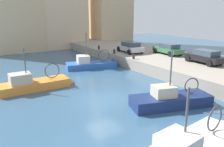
{
  "coord_description": "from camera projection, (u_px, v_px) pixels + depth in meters",
  "views": [
    {
      "loc": [
        -8.03,
        -13.8,
        6.26
      ],
      "look_at": [
        1.96,
        2.0,
        1.2
      ],
      "focal_mm": 36.3,
      "sensor_mm": 36.0,
      "label": 1
    }
  ],
  "objects": [
    {
      "name": "fishing_boat_orange",
      "position": [
        38.0,
        87.0,
        19.21
      ],
      "size": [
        6.5,
        2.1,
        4.33
      ],
      "color": "orange",
      "rests_on": "ground"
    },
    {
      "name": "quay_wall",
      "position": [
        202.0,
        70.0,
        22.81
      ],
      "size": [
        9.0,
        56.0,
        1.2
      ],
      "primitive_type": "cube",
      "color": "#9E9384",
      "rests_on": "ground"
    },
    {
      "name": "mooring_bollard_south",
      "position": [
        134.0,
        57.0,
        25.34
      ],
      "size": [
        0.28,
        0.28,
        0.55
      ],
      "primitive_type": "cylinder",
      "color": "#2D2D33",
      "rests_on": "quay_wall"
    },
    {
      "name": "mooring_bollard_north",
      "position": [
        99.0,
        47.0,
        31.87
      ],
      "size": [
        0.28,
        0.28,
        0.55
      ],
      "primitive_type": "cylinder",
      "color": "#2D2D33",
      "rests_on": "quay_wall"
    },
    {
      "name": "parked_car_silver",
      "position": [
        130.0,
        47.0,
        29.37
      ],
      "size": [
        2.37,
        4.17,
        1.39
      ],
      "color": "#B7B7BC",
      "rests_on": "quay_wall"
    },
    {
      "name": "water_surface",
      "position": [
        104.0,
        98.0,
        17.04
      ],
      "size": [
        80.0,
        80.0,
        0.0
      ],
      "primitive_type": "plane",
      "color": "#335675",
      "rests_on": "ground"
    },
    {
      "name": "fishing_boat_blue",
      "position": [
        94.0,
        66.0,
        26.56
      ],
      "size": [
        6.71,
        3.54,
        4.99
      ],
      "color": "#2D60B7",
      "rests_on": "ground"
    },
    {
      "name": "waterfront_building_west_mid",
      "position": [
        58.0,
        5.0,
        40.03
      ],
      "size": [
        9.38,
        6.36,
        15.09
      ],
      "color": "beige",
      "rests_on": "ground"
    },
    {
      "name": "parked_car_black",
      "position": [
        205.0,
        56.0,
        23.1
      ],
      "size": [
        2.15,
        4.14,
        1.4
      ],
      "color": "black",
      "rests_on": "quay_wall"
    },
    {
      "name": "mooring_bollard_mid",
      "position": [
        114.0,
        52.0,
        28.6
      ],
      "size": [
        0.28,
        0.28,
        0.55
      ],
      "primitive_type": "cylinder",
      "color": "#2D2D33",
      "rests_on": "quay_wall"
    },
    {
      "name": "parked_car_green",
      "position": [
        168.0,
        49.0,
        28.1
      ],
      "size": [
        2.22,
        4.2,
        1.34
      ],
      "color": "#387547",
      "rests_on": "quay_wall"
    },
    {
      "name": "fishing_boat_navy",
      "position": [
        175.0,
        104.0,
        15.7
      ],
      "size": [
        6.54,
        3.54,
        4.78
      ],
      "color": "navy",
      "rests_on": "ground"
    }
  ]
}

